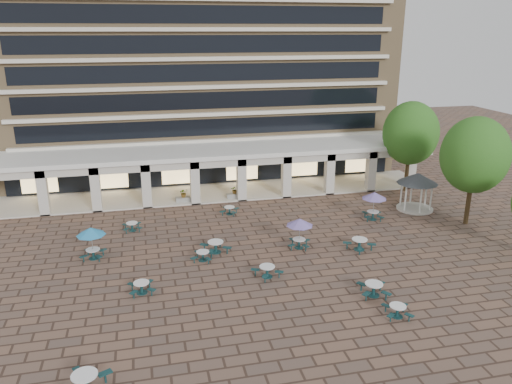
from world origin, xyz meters
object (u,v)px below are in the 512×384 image
at_px(picnic_table_2, 397,310).
at_px(gazebo, 417,182).
at_px(planter_right, 235,193).
at_px(planter_left, 184,197).
at_px(picnic_table_0, 85,381).
at_px(picnic_table_1, 142,287).

distance_m(picnic_table_2, gazebo, 18.20).
bearing_deg(planter_right, planter_left, 180.00).
bearing_deg(gazebo, picnic_table_2, -122.71).
xyz_separation_m(picnic_table_0, planter_right, (11.04, 23.90, -0.01)).
relative_size(picnic_table_2, planter_left, 1.15).
distance_m(picnic_table_0, planter_left, 24.74).
height_order(picnic_table_2, planter_left, planter_left).
relative_size(picnic_table_0, planter_right, 1.53).
bearing_deg(picnic_table_0, picnic_table_1, 92.75).
bearing_deg(planter_right, picnic_table_1, -118.52).
xyz_separation_m(picnic_table_2, planter_right, (-4.94, 21.54, 0.10)).
height_order(picnic_table_1, picnic_table_2, picnic_table_1).
xyz_separation_m(gazebo, planter_left, (-19.38, 6.32, -1.89)).
distance_m(picnic_table_1, picnic_table_2, 14.70).
height_order(picnic_table_0, planter_right, planter_right).
xyz_separation_m(picnic_table_1, planter_left, (3.92, 15.80, 0.13)).
relative_size(picnic_table_0, picnic_table_1, 1.37).
bearing_deg(planter_right, picnic_table_0, -114.80).
distance_m(picnic_table_0, picnic_table_1, 8.47).
bearing_deg(picnic_table_1, gazebo, 16.70).
xyz_separation_m(picnic_table_0, planter_left, (6.38, 23.90, 0.04)).
relative_size(picnic_table_1, picnic_table_2, 0.97).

